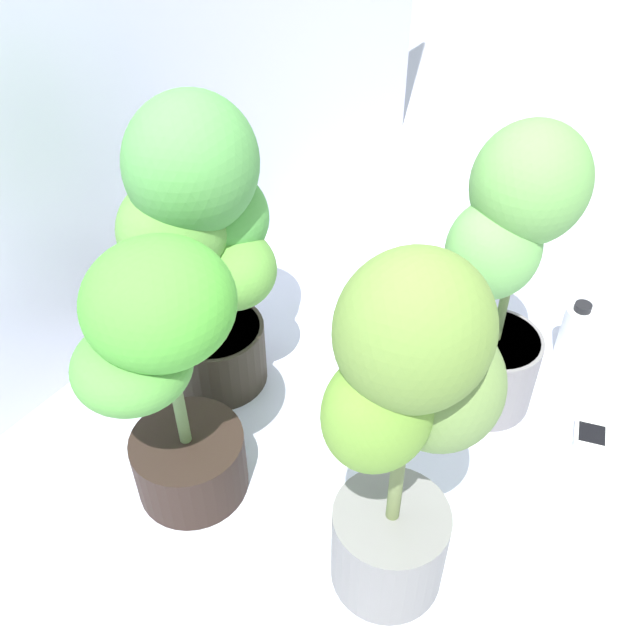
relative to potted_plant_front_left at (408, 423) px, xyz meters
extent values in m
plane|color=silver|center=(0.27, 0.15, -0.48)|extent=(8.00, 8.00, 0.00)
cylinder|color=slate|center=(-0.01, 0.00, -0.37)|extent=(0.23, 0.23, 0.22)
cylinder|color=#452C1C|center=(-0.01, 0.00, -0.27)|extent=(0.22, 0.22, 0.02)
cylinder|color=olive|center=(-0.01, 0.00, 0.01)|extent=(0.03, 0.03, 0.55)
ellipsoid|color=olive|center=(-0.01, 0.00, 0.22)|extent=(0.33, 0.32, 0.27)
ellipsoid|color=olive|center=(-0.07, 0.02, 0.07)|extent=(0.25, 0.24, 0.23)
ellipsoid|color=olive|center=(0.06, -0.02, 0.05)|extent=(0.28, 0.28, 0.25)
cylinder|color=slate|center=(0.57, 0.04, -0.37)|extent=(0.24, 0.24, 0.22)
cylinder|color=#413725|center=(0.57, 0.04, -0.27)|extent=(0.22, 0.22, 0.02)
cylinder|color=#5B743D|center=(0.57, 0.04, -0.01)|extent=(0.02, 0.02, 0.50)
ellipsoid|color=#609A4B|center=(0.57, 0.04, 0.17)|extent=(0.28, 0.25, 0.26)
ellipsoid|color=#67A854|center=(0.49, 0.06, 0.04)|extent=(0.28, 0.28, 0.23)
cylinder|color=#2E271D|center=(0.24, 0.68, -0.39)|extent=(0.26, 0.26, 0.18)
cylinder|color=#472A1F|center=(0.24, 0.68, -0.31)|extent=(0.24, 0.24, 0.02)
cylinder|color=olive|center=(0.24, 0.68, -0.03)|extent=(0.02, 0.02, 0.54)
ellipsoid|color=#4F9447|center=(0.24, 0.68, 0.17)|extent=(0.40, 0.39, 0.32)
ellipsoid|color=#5C9540|center=(0.17, 0.69, 0.04)|extent=(0.34, 0.33, 0.24)
ellipsoid|color=#4D9A42|center=(0.30, 0.66, 0.01)|extent=(0.27, 0.27, 0.23)
ellipsoid|color=#5D9A3D|center=(0.25, 0.60, -0.08)|extent=(0.28, 0.28, 0.19)
cylinder|color=black|center=(-0.07, 0.50, -0.40)|extent=(0.26, 0.26, 0.16)
cylinder|color=#423321|center=(-0.07, 0.50, -0.32)|extent=(0.24, 0.24, 0.02)
cylinder|color=#607C47|center=(-0.07, 0.50, -0.09)|extent=(0.03, 0.03, 0.45)
ellipsoid|color=green|center=(-0.07, 0.50, 0.08)|extent=(0.33, 0.32, 0.24)
ellipsoid|color=#51953E|center=(-0.14, 0.52, -0.04)|extent=(0.27, 0.27, 0.16)
cube|color=white|center=(0.59, -0.24, -0.47)|extent=(0.10, 0.10, 0.02)
cube|color=black|center=(0.59, -0.24, -0.46)|extent=(0.08, 0.08, 0.00)
cylinder|color=white|center=(0.86, -0.09, -0.40)|extent=(0.08, 0.08, 0.17)
cylinder|color=black|center=(0.86, -0.09, -0.30)|extent=(0.05, 0.05, 0.02)
camera|label=1|loc=(-0.73, -0.31, 0.92)|focal=39.49mm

